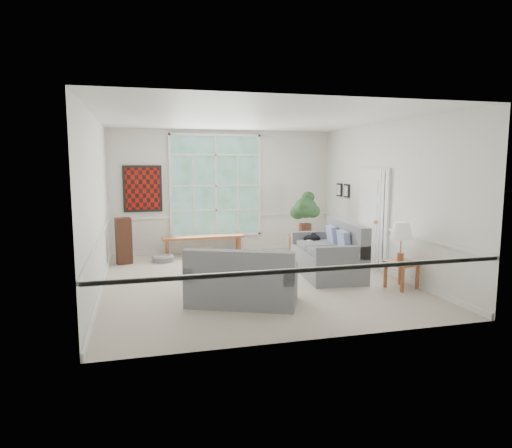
{
  "coord_description": "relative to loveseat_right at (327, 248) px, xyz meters",
  "views": [
    {
      "loc": [
        -2.08,
        -8.14,
        2.21
      ],
      "look_at": [
        0.1,
        0.2,
        1.05
      ],
      "focal_mm": 32.0,
      "sensor_mm": 36.0,
      "label": 1
    }
  ],
  "objects": [
    {
      "name": "floor",
      "position": [
        -1.52,
        -0.08,
        -0.53
      ],
      "size": [
        5.5,
        6.0,
        0.01
      ],
      "primitive_type": "cube",
      "color": "#B7A999",
      "rests_on": "ground"
    },
    {
      "name": "ceiling",
      "position": [
        -1.52,
        -0.08,
        2.47
      ],
      "size": [
        5.5,
        6.0,
        0.02
      ],
      "primitive_type": "cube",
      "color": "white",
      "rests_on": "ground"
    },
    {
      "name": "wall_back",
      "position": [
        -1.52,
        2.92,
        0.97
      ],
      "size": [
        5.5,
        0.02,
        3.0
      ],
      "primitive_type": "cube",
      "color": "silver",
      "rests_on": "ground"
    },
    {
      "name": "wall_front",
      "position": [
        -1.52,
        -3.08,
        0.97
      ],
      "size": [
        5.5,
        0.02,
        3.0
      ],
      "primitive_type": "cube",
      "color": "silver",
      "rests_on": "ground"
    },
    {
      "name": "wall_left",
      "position": [
        -4.27,
        -0.08,
        0.97
      ],
      "size": [
        0.02,
        6.0,
        3.0
      ],
      "primitive_type": "cube",
      "color": "silver",
      "rests_on": "ground"
    },
    {
      "name": "wall_right",
      "position": [
        1.23,
        -0.08,
        0.97
      ],
      "size": [
        0.02,
        6.0,
        3.0
      ],
      "primitive_type": "cube",
      "color": "silver",
      "rests_on": "ground"
    },
    {
      "name": "window_back",
      "position": [
        -1.72,
        2.88,
        1.12
      ],
      "size": [
        2.3,
        0.08,
        2.4
      ],
      "primitive_type": "cube",
      "color": "white",
      "rests_on": "wall_back"
    },
    {
      "name": "entry_door",
      "position": [
        1.19,
        0.52,
        0.52
      ],
      "size": [
        0.08,
        0.9,
        2.1
      ],
      "primitive_type": "cube",
      "color": "white",
      "rests_on": "floor"
    },
    {
      "name": "door_sidelight",
      "position": [
        1.19,
        -0.11,
        0.62
      ],
      "size": [
        0.08,
        0.26,
        1.9
      ],
      "primitive_type": "cube",
      "color": "white",
      "rests_on": "wall_right"
    },
    {
      "name": "wall_art",
      "position": [
        -3.47,
        2.87,
        1.07
      ],
      "size": [
        0.9,
        0.06,
        1.1
      ],
      "primitive_type": "cube",
      "color": "#5D0C08",
      "rests_on": "wall_back"
    },
    {
      "name": "wall_frame_near",
      "position": [
        1.19,
        1.67,
        1.02
      ],
      "size": [
        0.04,
        0.26,
        0.32
      ],
      "primitive_type": "cube",
      "color": "black",
      "rests_on": "wall_right"
    },
    {
      "name": "wall_frame_far",
      "position": [
        1.19,
        2.07,
        1.02
      ],
      "size": [
        0.04,
        0.26,
        0.32
      ],
      "primitive_type": "cube",
      "color": "black",
      "rests_on": "wall_right"
    },
    {
      "name": "loveseat_right",
      "position": [
        0.0,
        0.0,
        0.0
      ],
      "size": [
        1.2,
        2.05,
        1.06
      ],
      "primitive_type": "cube",
      "rotation": [
        0.0,
        0.0,
        -0.1
      ],
      "color": "slate",
      "rests_on": "floor"
    },
    {
      "name": "loveseat_front",
      "position": [
        -2.03,
        -1.4,
        -0.07
      ],
      "size": [
        1.89,
        1.46,
        0.91
      ],
      "primitive_type": "cube",
      "rotation": [
        0.0,
        0.0,
        -0.4
      ],
      "color": "slate",
      "rests_on": "floor"
    },
    {
      "name": "coffee_table",
      "position": [
        -2.11,
        0.68,
        -0.35
      ],
      "size": [
        1.02,
        0.65,
        0.36
      ],
      "primitive_type": "cube",
      "rotation": [
        0.0,
        0.0,
        0.13
      ],
      "color": "#985029",
      "rests_on": "floor"
    },
    {
      "name": "pewter_bowl",
      "position": [
        -2.08,
        0.64,
        -0.13
      ],
      "size": [
        0.3,
        0.3,
        0.07
      ],
      "primitive_type": "imported",
      "rotation": [
        0.0,
        0.0,
        0.0
      ],
      "color": "#A2A2A7",
      "rests_on": "coffee_table"
    },
    {
      "name": "window_bench",
      "position": [
        -2.09,
        2.57,
        -0.3
      ],
      "size": [
        1.97,
        0.47,
        0.46
      ],
      "primitive_type": "cube",
      "rotation": [
        0.0,
        0.0,
        0.05
      ],
      "color": "#985029",
      "rests_on": "floor"
    },
    {
      "name": "end_table",
      "position": [
        0.17,
        1.88,
        -0.27
      ],
      "size": [
        0.57,
        0.57,
        0.52
      ],
      "primitive_type": "cube",
      "rotation": [
        0.0,
        0.0,
        0.09
      ],
      "color": "#985029",
      "rests_on": "floor"
    },
    {
      "name": "houseplant",
      "position": [
        0.23,
        1.83,
        0.51
      ],
      "size": [
        0.67,
        0.67,
        1.03
      ],
      "primitive_type": null,
      "rotation": [
        0.0,
        0.0,
        0.11
      ],
      "color": "#254824",
      "rests_on": "end_table"
    },
    {
      "name": "side_table",
      "position": [
        0.88,
        -1.26,
        -0.28
      ],
      "size": [
        0.6,
        0.6,
        0.49
      ],
      "primitive_type": "cube",
      "rotation": [
        0.0,
        0.0,
        0.3
      ],
      "color": "#985029",
      "rests_on": "floor"
    },
    {
      "name": "table_lamp",
      "position": [
        0.84,
        -1.27,
        0.31
      ],
      "size": [
        0.51,
        0.51,
        0.7
      ],
      "primitive_type": null,
      "rotation": [
        0.0,
        0.0,
        0.34
      ],
      "color": "silver",
      "rests_on": "side_table"
    },
    {
      "name": "pet_bed",
      "position": [
        -3.09,
        2.05,
        -0.46
      ],
      "size": [
        0.63,
        0.63,
        0.14
      ],
      "primitive_type": "cylinder",
      "rotation": [
        0.0,
        0.0,
        -0.41
      ],
      "color": "gray",
      "rests_on": "floor"
    },
    {
      "name": "floor_speaker",
      "position": [
        -3.92,
        2.05,
        -0.02
      ],
      "size": [
        0.37,
        0.31,
        1.02
      ],
      "primitive_type": "cube",
      "rotation": [
        0.0,
        0.0,
        0.23
      ],
      "color": "#3F2015",
      "rests_on": "floor"
    },
    {
      "name": "cat",
      "position": [
        -0.04,
        0.7,
        0.1
      ],
      "size": [
        0.46,
        0.41,
        0.18
      ],
      "primitive_type": "ellipsoid",
      "rotation": [
        0.0,
        0.0,
        -0.46
      ],
      "color": "black",
      "rests_on": "loveseat_right"
    }
  ]
}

